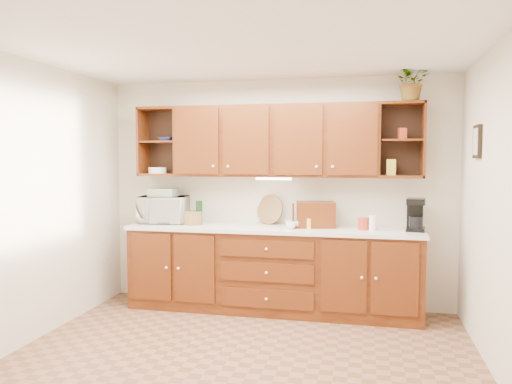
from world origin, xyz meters
The scene contains 26 objects.
floor centered at (0.00, 0.00, 0.00)m, with size 4.00×4.00×0.00m, color brown.
ceiling centered at (0.00, 0.00, 2.60)m, with size 4.00×4.00×0.00m, color white.
back_wall centered at (0.00, 1.75, 1.30)m, with size 4.00×4.00×0.00m, color beige.
left_wall centered at (-2.00, 0.00, 1.30)m, with size 3.50×3.50×0.00m, color beige.
right_wall centered at (2.00, 0.00, 1.30)m, with size 3.50×3.50×0.00m, color beige.
base_cabinets centered at (0.00, 1.45, 0.45)m, with size 3.20×0.60×0.90m, color #391406.
countertop centered at (0.00, 1.44, 0.92)m, with size 3.24×0.64×0.04m, color silver.
upper_cabinets centered at (0.01, 1.59, 1.89)m, with size 3.20×0.33×0.80m.
undercabinet_light centered at (0.00, 1.53, 1.47)m, with size 0.40×0.05×0.03m, color white.
framed_picture centered at (1.98, 0.90, 1.85)m, with size 0.03×0.24×0.30m, color black.
wicker_basket centered at (-0.93, 1.45, 1.02)m, with size 0.22×0.22×0.15m, color olive.
microwave centered at (-1.32, 1.53, 1.10)m, with size 0.56×0.38×0.31m, color beige.
towel_stack centered at (-1.32, 1.53, 1.30)m, with size 0.30×0.22×0.09m, color tan.
wine_bottle centered at (-0.86, 1.48, 1.08)m, with size 0.07×0.07×0.27m, color black.
woven_tray centered at (-0.07, 1.69, 0.95)m, with size 0.34×0.34×0.02m, color olive.
bread_box centered at (0.47, 1.53, 1.08)m, with size 0.40×0.25×0.28m, color #391406.
mug_tree centered at (0.24, 1.41, 0.98)m, with size 0.25×0.25×0.27m.
canister_red centered at (0.99, 1.44, 1.00)m, with size 0.11×0.11×0.13m, color #AC3419.
canister_white centered at (1.08, 1.40, 1.02)m, with size 0.08×0.08×0.16m, color white.
canister_yellow centered at (0.41, 1.42, 1.00)m, with size 0.09×0.09×0.11m, color gold.
coffee_maker centered at (1.52, 1.50, 1.10)m, with size 0.21×0.26×0.34m.
bowl_stack centered at (-1.29, 1.57, 1.92)m, with size 0.18×0.18×0.04m, color navy.
plate_stack centered at (-1.40, 1.56, 1.56)m, with size 0.21×0.21×0.07m, color white.
pantry_box_yellow centered at (1.27, 1.56, 1.60)m, with size 0.09×0.07×0.17m, color gold.
pantry_box_red centered at (1.37, 1.55, 1.96)m, with size 0.08×0.07×0.12m, color #AC3419.
potted_plant centered at (1.46, 1.53, 2.49)m, with size 0.36×0.31×0.40m, color #999999.
Camera 1 is at (1.01, -3.93, 1.71)m, focal length 35.00 mm.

